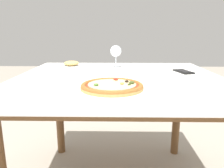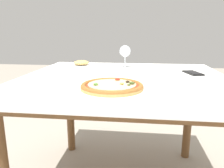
{
  "view_description": "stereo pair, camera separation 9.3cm",
  "coord_description": "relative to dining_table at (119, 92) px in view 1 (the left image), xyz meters",
  "views": [
    {
      "loc": [
        -0.02,
        -1.18,
        0.98
      ],
      "look_at": [
        -0.03,
        -0.28,
        0.76
      ],
      "focal_mm": 35.0,
      "sensor_mm": 36.0,
      "label": 1
    },
    {
      "loc": [
        0.08,
        -1.18,
        0.98
      ],
      "look_at": [
        -0.03,
        -0.28,
        0.76
      ],
      "focal_mm": 35.0,
      "sensor_mm": 36.0,
      "label": 2
    }
  ],
  "objects": [
    {
      "name": "side_plate",
      "position": [
        -0.34,
        0.36,
        0.1
      ],
      "size": [
        0.19,
        0.19,
        0.04
      ],
      "color": "white",
      "rests_on": "dining_table"
    },
    {
      "name": "wine_glass_far_left",
      "position": [
        -0.02,
        0.35,
        0.19
      ],
      "size": [
        0.08,
        0.08,
        0.15
      ],
      "color": "silver",
      "rests_on": "dining_table"
    },
    {
      "name": "pizza_plate",
      "position": [
        -0.03,
        -0.28,
        0.1
      ],
      "size": [
        0.3,
        0.3,
        0.04
      ],
      "color": "white",
      "rests_on": "dining_table"
    },
    {
      "name": "cell_phone",
      "position": [
        0.4,
        0.16,
        0.09
      ],
      "size": [
        0.11,
        0.16,
        0.01
      ],
      "color": "black",
      "rests_on": "dining_table"
    },
    {
      "name": "fork",
      "position": [
        -0.3,
        0.06,
        0.09
      ],
      "size": [
        0.05,
        0.17,
        0.0
      ],
      "color": "silver",
      "rests_on": "dining_table"
    },
    {
      "name": "napkin_folded",
      "position": [
        0.27,
        -0.2,
        0.09
      ],
      "size": [
        0.17,
        0.14,
        0.01
      ],
      "color": "silver",
      "rests_on": "dining_table"
    },
    {
      "name": "dining_table",
      "position": [
        0.0,
        0.0,
        0.0
      ],
      "size": [
        1.16,
        1.12,
        0.73
      ],
      "color": "brown",
      "rests_on": "ground_plane"
    }
  ]
}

